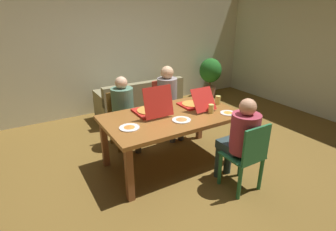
{
  "coord_description": "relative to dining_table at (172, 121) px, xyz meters",
  "views": [
    {
      "loc": [
        -1.79,
        -2.9,
        2.15
      ],
      "look_at": [
        0.0,
        0.1,
        0.73
      ],
      "focal_mm": 28.15,
      "sensor_mm": 36.0,
      "label": 1
    }
  ],
  "objects": [
    {
      "name": "drinking_glass_0",
      "position": [
        0.85,
        0.02,
        0.15
      ],
      "size": [
        0.08,
        0.08,
        0.13
      ],
      "primitive_type": "cylinder",
      "color": "#DECC65",
      "rests_on": "dining_table"
    },
    {
      "name": "pizza_box_1",
      "position": [
        -0.21,
        0.2,
        0.14
      ],
      "size": [
        0.42,
        0.52,
        0.44
      ],
      "color": "red",
      "rests_on": "dining_table"
    },
    {
      "name": "pizza_box_0",
      "position": [
        0.47,
        0.12,
        0.13
      ],
      "size": [
        0.35,
        0.54,
        0.33
      ],
      "color": "red",
      "rests_on": "dining_table"
    },
    {
      "name": "plate_0",
      "position": [
        0.72,
        -0.36,
        0.1
      ],
      "size": [
        0.22,
        0.22,
        0.03
      ],
      "color": "white",
      "rests_on": "dining_table"
    },
    {
      "name": "couch",
      "position": [
        0.39,
        1.91,
        -0.39
      ],
      "size": [
        1.72,
        0.79,
        0.82
      ],
      "color": "#847D59",
      "rests_on": "ground"
    },
    {
      "name": "potted_plant",
      "position": [
        2.55,
        2.25,
        -0.06
      ],
      "size": [
        0.56,
        0.56,
        1.0
      ],
      "color": "#AE7558",
      "rests_on": "ground"
    },
    {
      "name": "drinking_glass_1",
      "position": [
        0.52,
        -0.22,
        0.15
      ],
      "size": [
        0.08,
        0.08,
        0.13
      ],
      "primitive_type": "cylinder",
      "color": "#E2CE65",
      "rests_on": "dining_table"
    },
    {
      "name": "back_wall",
      "position": [
        0.0,
        2.69,
        0.8
      ],
      "size": [
        7.47,
        0.12,
        2.97
      ],
      "primitive_type": "cube",
      "color": "beige",
      "rests_on": "ground"
    },
    {
      "name": "chair_2",
      "position": [
        0.45,
        0.98,
        -0.18
      ],
      "size": [
        0.39,
        0.44,
        0.97
      ],
      "color": "#AF3724",
      "rests_on": "ground"
    },
    {
      "name": "side_wall_right",
      "position": [
        3.74,
        0.81,
        0.8
      ],
      "size": [
        0.12,
        4.58,
        2.97
      ],
      "primitive_type": "cube",
      "color": "beige",
      "rests_on": "ground"
    },
    {
      "name": "person_0",
      "position": [
        0.45,
        -0.88,
        0.02
      ],
      "size": [
        0.35,
        0.54,
        1.2
      ],
      "color": "#2B3E3E",
      "rests_on": "ground"
    },
    {
      "name": "plate_1",
      "position": [
        -0.68,
        -0.1,
        0.1
      ],
      "size": [
        0.25,
        0.25,
        0.03
      ],
      "color": "white",
      "rests_on": "dining_table"
    },
    {
      "name": "person_2",
      "position": [
        0.45,
        0.83,
        0.05
      ],
      "size": [
        0.34,
        0.55,
        1.26
      ],
      "color": "#414347",
      "rests_on": "ground"
    },
    {
      "name": "chair_0",
      "position": [
        0.45,
        -1.01,
        -0.2
      ],
      "size": [
        0.43,
        0.41,
        0.92
      ],
      "color": "#276F40",
      "rests_on": "ground"
    },
    {
      "name": "chair_1",
      "position": [
        -0.38,
        0.96,
        -0.19
      ],
      "size": [
        0.42,
        0.41,
        0.9
      ],
      "color": "brown",
      "rests_on": "ground"
    },
    {
      "name": "dining_table",
      "position": [
        0.0,
        0.0,
        0.0
      ],
      "size": [
        1.89,
        1.08,
        0.77
      ],
      "color": "brown",
      "rests_on": "ground"
    },
    {
      "name": "plate_2",
      "position": [
        0.01,
        -0.23,
        0.1
      ],
      "size": [
        0.25,
        0.25,
        0.03
      ],
      "color": "white",
      "rests_on": "dining_table"
    },
    {
      "name": "ground_plane",
      "position": [
        0.0,
        0.0,
        -0.69
      ],
      "size": [
        20.0,
        20.0,
        0.0
      ],
      "primitive_type": "plane",
      "color": "brown"
    },
    {
      "name": "person_1",
      "position": [
        -0.38,
        0.82,
        0.01
      ],
      "size": [
        0.35,
        0.56,
        1.19
      ],
      "color": "#444135",
      "rests_on": "ground"
    }
  ]
}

